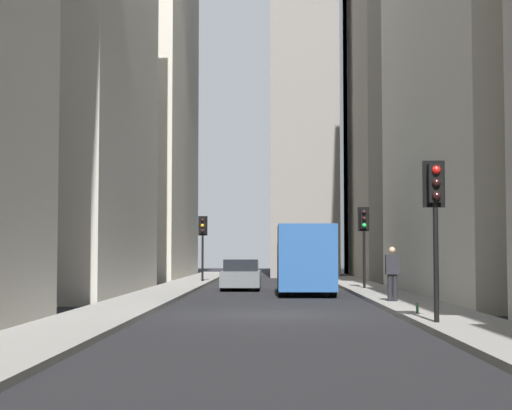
# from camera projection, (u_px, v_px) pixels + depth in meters

# --- Properties ---
(ground_plane) EXTENTS (135.00, 135.00, 0.00)m
(ground_plane) POSITION_uv_depth(u_px,v_px,m) (272.00, 314.00, 23.28)
(ground_plane) COLOR black
(sidewalk_right) EXTENTS (90.00, 2.20, 0.14)m
(sidewalk_right) POSITION_uv_depth(u_px,v_px,m) (113.00, 311.00, 23.36)
(sidewalk_right) COLOR gray
(sidewalk_right) RESTS_ON ground_plane
(sidewalk_left) EXTENTS (90.00, 2.20, 0.14)m
(sidewalk_left) POSITION_uv_depth(u_px,v_px,m) (431.00, 312.00, 23.21)
(sidewalk_left) COLOR gray
(sidewalk_left) RESTS_ON ground_plane
(building_left_far) EXTENTS (15.70, 10.00, 32.00)m
(building_left_far) POSITION_uv_depth(u_px,v_px,m) (427.00, 41.00, 55.54)
(building_left_far) COLOR gray
(building_left_far) RESTS_ON ground_plane
(building_right_far) EXTENTS (17.19, 10.50, 25.35)m
(building_right_far) POSITION_uv_depth(u_px,v_px,m) (114.00, 90.00, 55.57)
(building_right_far) COLOR beige
(building_right_far) RESTS_ON ground_plane
(building_right_midfar) EXTENTS (13.90, 10.00, 19.19)m
(building_right_midfar) POSITION_uv_depth(u_px,v_px,m) (14.00, 62.00, 33.96)
(building_right_midfar) COLOR #B7B2A5
(building_right_midfar) RESTS_ON ground_plane
(church_spire) EXTENTS (5.27, 5.27, 37.67)m
(church_spire) POSITION_uv_depth(u_px,v_px,m) (303.00, 5.00, 59.49)
(church_spire) COLOR gray
(church_spire) RESTS_ON ground_plane
(delivery_truck) EXTENTS (6.46, 2.25, 2.84)m
(delivery_truck) POSITION_uv_depth(u_px,v_px,m) (305.00, 259.00, 34.30)
(delivery_truck) COLOR #285699
(delivery_truck) RESTS_ON ground_plane
(hatchback_grey) EXTENTS (4.30, 1.78, 1.42)m
(hatchback_grey) POSITION_uv_depth(u_px,v_px,m) (241.00, 276.00, 38.42)
(hatchback_grey) COLOR slate
(hatchback_grey) RESTS_ON ground_plane
(traffic_light_foreground) EXTENTS (0.43, 0.52, 3.75)m
(traffic_light_foreground) POSITION_uv_depth(u_px,v_px,m) (435.00, 203.00, 19.07)
(traffic_light_foreground) COLOR black
(traffic_light_foreground) RESTS_ON sidewalk_left
(traffic_light_midblock) EXTENTS (0.43, 0.52, 3.66)m
(traffic_light_midblock) POSITION_uv_depth(u_px,v_px,m) (203.00, 233.00, 46.32)
(traffic_light_midblock) COLOR black
(traffic_light_midblock) RESTS_ON sidewalk_right
(traffic_light_far_junction) EXTENTS (0.43, 0.52, 3.67)m
(traffic_light_far_junction) POSITION_uv_depth(u_px,v_px,m) (364.00, 228.00, 37.33)
(traffic_light_far_junction) COLOR black
(traffic_light_far_junction) RESTS_ON sidewalk_left
(pedestrian) EXTENTS (0.26, 0.44, 1.79)m
(pedestrian) POSITION_uv_depth(u_px,v_px,m) (392.00, 271.00, 27.15)
(pedestrian) COLOR black
(pedestrian) RESTS_ON sidewalk_left
(discarded_bottle) EXTENTS (0.07, 0.07, 0.27)m
(discarded_bottle) POSITION_uv_depth(u_px,v_px,m) (417.00, 309.00, 21.81)
(discarded_bottle) COLOR #236033
(discarded_bottle) RESTS_ON sidewalk_left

